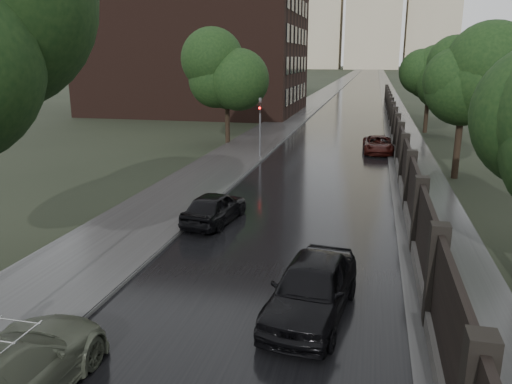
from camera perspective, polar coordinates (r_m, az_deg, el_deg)
name	(u,v)px	position (r m, az deg, el deg)	size (l,w,h in m)	color
road	(367,75)	(197.03, 12.62, 12.87)	(8.00, 420.00, 0.02)	black
sidewalk_left	(351,75)	(197.20, 10.84, 12.98)	(4.00, 420.00, 0.16)	#2D2D2D
verge_right	(383,75)	(197.02, 14.26, 12.78)	(3.00, 420.00, 0.08)	#2D2D2D
fence_right	(395,133)	(39.34, 15.63, 6.52)	(0.45, 75.72, 2.70)	#383533
tree_left_far	(227,75)	(38.49, -3.36, 13.20)	(4.25, 4.25, 7.39)	black
tree_right_b	(464,88)	(29.31, 22.64, 10.93)	(4.08, 4.08, 7.01)	black
tree_right_c	(430,76)	(47.15, 19.23, 12.40)	(4.08, 4.08, 7.01)	black
traffic_light	(260,123)	(32.95, 0.47, 7.95)	(0.16, 0.32, 4.00)	#59595E
brick_building	(198,27)	(62.58, -6.70, 18.21)	(24.00, 18.00, 20.00)	black
hatchback_left	(215,207)	(20.23, -4.75, -1.75)	(1.55, 3.86, 1.31)	black
car_right_near	(312,288)	(13.13, 6.38, -10.84)	(1.85, 4.60, 1.57)	black
car_right_far	(378,145)	(36.20, 13.78, 5.28)	(1.98, 4.29, 1.19)	black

